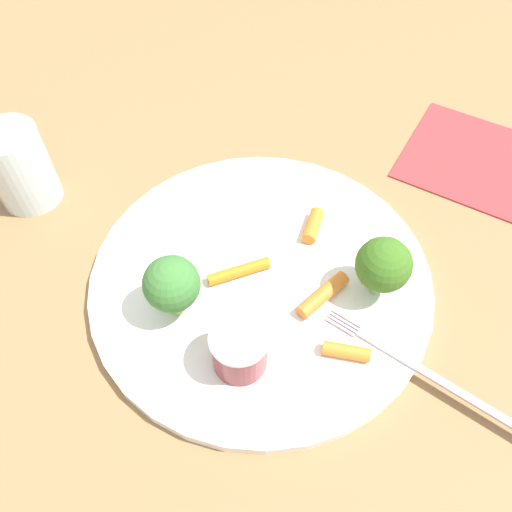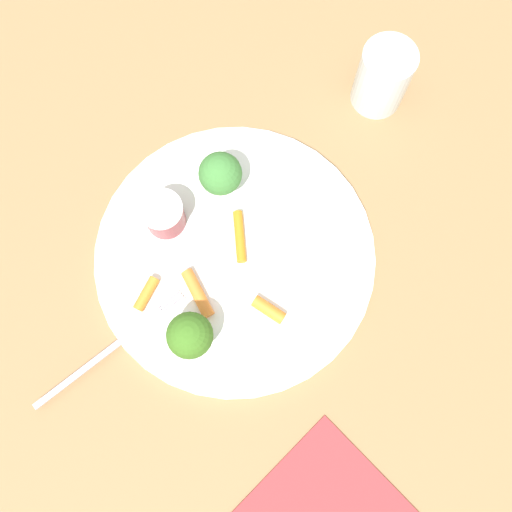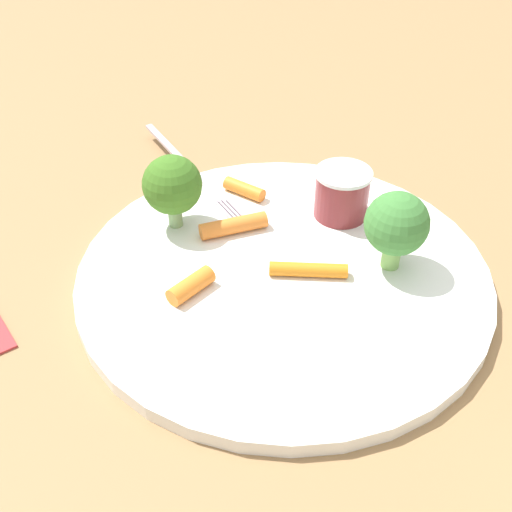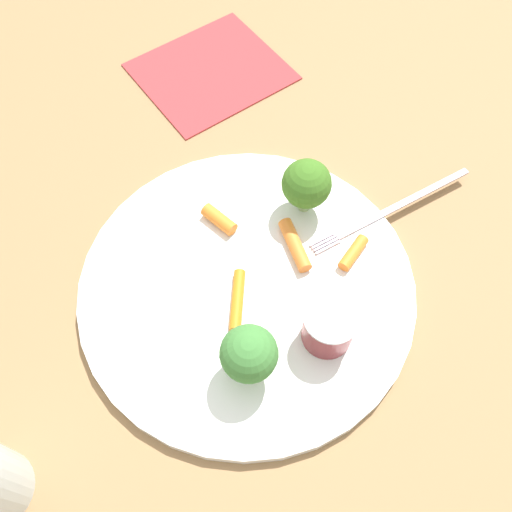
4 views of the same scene
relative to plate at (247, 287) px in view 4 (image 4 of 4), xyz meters
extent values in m
plane|color=olive|center=(0.00, 0.00, -0.01)|extent=(2.40, 2.40, 0.00)
cylinder|color=white|center=(0.00, 0.00, 0.00)|extent=(0.31, 0.31, 0.01)
cylinder|color=maroon|center=(0.05, -0.07, 0.03)|extent=(0.04, 0.04, 0.04)
cylinder|color=silver|center=(0.05, -0.07, 0.05)|extent=(0.05, 0.05, 0.00)
cylinder|color=#88AF73|center=(0.09, 0.06, 0.02)|extent=(0.01, 0.01, 0.02)
sphere|color=#3D6E21|center=(0.09, 0.06, 0.04)|extent=(0.05, 0.05, 0.05)
cylinder|color=#85BB5E|center=(-0.03, -0.08, 0.02)|extent=(0.01, 0.01, 0.02)
sphere|color=#3F7D38|center=(-0.03, -0.08, 0.05)|extent=(0.05, 0.05, 0.05)
cylinder|color=orange|center=(-0.01, -0.01, 0.01)|extent=(0.03, 0.06, 0.01)
cylinder|color=orange|center=(0.11, -0.01, 0.01)|extent=(0.04, 0.03, 0.01)
cylinder|color=orange|center=(0.06, 0.02, 0.01)|extent=(0.02, 0.06, 0.01)
cylinder|color=orange|center=(0.00, 0.07, 0.01)|extent=(0.03, 0.04, 0.01)
cube|color=#BDACBB|center=(0.18, 0.03, 0.01)|extent=(0.16, 0.03, 0.00)
cube|color=#BDACBB|center=(0.09, 0.01, 0.01)|extent=(0.03, 0.01, 0.00)
cube|color=#BDACBB|center=(0.09, 0.01, 0.01)|extent=(0.03, 0.01, 0.00)
cube|color=#BDACBB|center=(0.09, 0.01, 0.01)|extent=(0.03, 0.01, 0.00)
cube|color=#BDACBB|center=(0.09, 0.02, 0.01)|extent=(0.03, 0.01, 0.00)
cube|color=#B13538|center=(0.07, 0.29, 0.00)|extent=(0.19, 0.18, 0.00)
camera|label=1|loc=(0.18, -0.19, 0.39)|focal=35.53mm
camera|label=2|loc=(0.06, 0.15, 0.62)|focal=40.02mm
camera|label=3|loc=(-0.33, 0.16, 0.31)|focal=44.04mm
camera|label=4|loc=(-0.08, -0.22, 0.47)|focal=39.31mm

